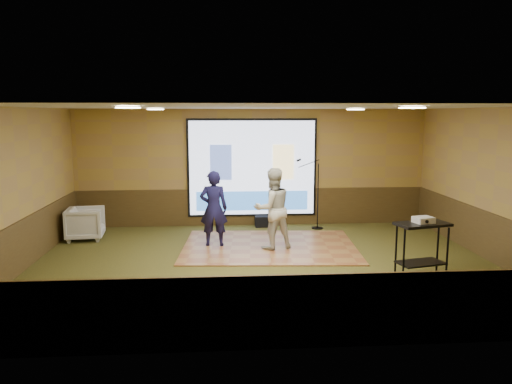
{
  "coord_description": "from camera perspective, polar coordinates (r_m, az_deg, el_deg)",
  "views": [
    {
      "loc": [
        -0.83,
        -9.25,
        2.89
      ],
      "look_at": [
        -0.1,
        0.75,
        1.3
      ],
      "focal_mm": 35.0,
      "sensor_mm": 36.0,
      "label": 1
    }
  ],
  "objects": [
    {
      "name": "wainscot_front",
      "position": [
        6.31,
        3.8,
        -13.5
      ],
      "size": [
        9.0,
        0.04,
        0.95
      ],
      "primitive_type": "cube",
      "color": "#443116",
      "rests_on": "ground"
    },
    {
      "name": "mic_stand",
      "position": [
        12.65,
        6.8,
        -1.99
      ],
      "size": [
        0.7,
        0.29,
        1.78
      ],
      "rotation": [
        0.0,
        0.0,
        -0.02
      ],
      "color": "black",
      "rests_on": "ground"
    },
    {
      "name": "player_left",
      "position": [
        10.84,
        -4.86,
        -1.88
      ],
      "size": [
        0.62,
        0.42,
        1.64
      ],
      "primitive_type": "imported",
      "rotation": [
        0.0,
        0.0,
        3.1
      ],
      "color": "#15133E",
      "rests_on": "dance_floor"
    },
    {
      "name": "wainscot_back",
      "position": [
        12.98,
        -0.45,
        -1.71
      ],
      "size": [
        9.0,
        0.04,
        0.95
      ],
      "primitive_type": "cube",
      "color": "#443116",
      "rests_on": "ground"
    },
    {
      "name": "projector_screen",
      "position": [
        12.79,
        -0.44,
        2.66
      ],
      "size": [
        3.32,
        0.06,
        2.52
      ],
      "color": "black",
      "rests_on": "room_shell"
    },
    {
      "name": "downlight_nw",
      "position": [
        11.13,
        -11.41,
        9.25
      ],
      "size": [
        0.32,
        0.32,
        0.02
      ],
      "primitive_type": "cube",
      "color": "#F5E2B8",
      "rests_on": "room_shell"
    },
    {
      "name": "av_table",
      "position": [
        9.36,
        18.43,
        -5.09
      ],
      "size": [
        0.93,
        0.49,
        0.97
      ],
      "rotation": [
        0.0,
        0.0,
        0.24
      ],
      "color": "black",
      "rests_on": "ground"
    },
    {
      "name": "ground",
      "position": [
        9.72,
        0.91,
        -8.27
      ],
      "size": [
        9.0,
        9.0,
        0.0
      ],
      "primitive_type": "plane",
      "color": "#2A3216",
      "rests_on": "ground"
    },
    {
      "name": "player_right",
      "position": [
        10.57,
        1.91,
        -1.91
      ],
      "size": [
        1.0,
        0.88,
        1.72
      ],
      "primitive_type": "imported",
      "rotation": [
        0.0,
        0.0,
        3.46
      ],
      "color": "beige",
      "rests_on": "dance_floor"
    },
    {
      "name": "wainscot_left",
      "position": [
        10.23,
        -25.07,
        -5.5
      ],
      "size": [
        0.04,
        7.0,
        0.95
      ],
      "primitive_type": "cube",
      "color": "#443116",
      "rests_on": "ground"
    },
    {
      "name": "dance_floor",
      "position": [
        10.95,
        1.54,
        -6.22
      ],
      "size": [
        3.91,
        3.09,
        0.03
      ],
      "primitive_type": "cube",
      "rotation": [
        0.0,
        0.0,
        -0.07
      ],
      "color": "#9D6C39",
      "rests_on": "ground"
    },
    {
      "name": "downlight_se",
      "position": [
        8.32,
        17.4,
        9.17
      ],
      "size": [
        0.32,
        0.32,
        0.02
      ],
      "primitive_type": "cube",
      "color": "#F5E2B8",
      "rests_on": "room_shell"
    },
    {
      "name": "downlight_sw",
      "position": [
        7.87,
        -14.4,
        9.33
      ],
      "size": [
        0.32,
        0.32,
        0.02
      ],
      "primitive_type": "cube",
      "color": "#F5E2B8",
      "rests_on": "room_shell"
    },
    {
      "name": "room_shell",
      "position": [
        9.32,
        0.94,
        4.12
      ],
      "size": [
        9.04,
        7.04,
        3.02
      ],
      "color": "#A27E43",
      "rests_on": "ground"
    },
    {
      "name": "duffel_bag",
      "position": [
        12.85,
        0.89,
        -3.37
      ],
      "size": [
        0.44,
        0.3,
        0.27
      ],
      "primitive_type": "cube",
      "rotation": [
        0.0,
        0.0,
        0.02
      ],
      "color": "black",
      "rests_on": "ground"
    },
    {
      "name": "banquet_chair",
      "position": [
        12.16,
        -18.91,
        -3.42
      ],
      "size": [
        0.9,
        0.88,
        0.75
      ],
      "primitive_type": "imported",
      "rotation": [
        0.0,
        0.0,
        1.67
      ],
      "color": "gray",
      "rests_on": "ground"
    },
    {
      "name": "wainscot_right",
      "position": [
        10.93,
        25.08,
        -4.61
      ],
      "size": [
        0.04,
        7.0,
        0.95
      ],
      "primitive_type": "cube",
      "color": "#443116",
      "rests_on": "ground"
    },
    {
      "name": "downlight_ne",
      "position": [
        11.46,
        11.29,
        9.24
      ],
      "size": [
        0.32,
        0.32,
        0.02
      ],
      "primitive_type": "cube",
      "color": "#F5E2B8",
      "rests_on": "room_shell"
    },
    {
      "name": "projector",
      "position": [
        9.29,
        18.59,
        -3.03
      ],
      "size": [
        0.38,
        0.34,
        0.11
      ],
      "primitive_type": "cube",
      "rotation": [
        0.0,
        0.0,
        0.24
      ],
      "color": "silver",
      "rests_on": "av_table"
    }
  ]
}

